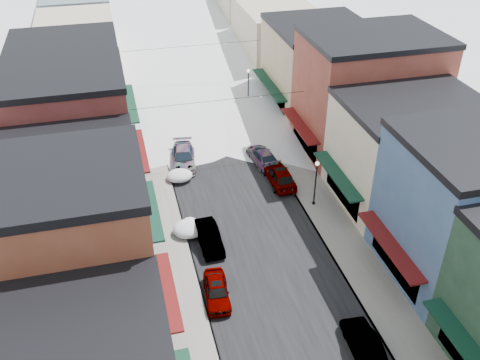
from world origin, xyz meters
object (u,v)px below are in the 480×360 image
car_silver_sedan (217,291)px  car_dark_hatch (209,237)px  streetlamp_near (316,178)px  car_green_sedan (364,344)px

car_silver_sedan → car_dark_hatch: size_ratio=0.92×
car_silver_sedan → streetlamp_near: size_ratio=0.98×
car_dark_hatch → car_green_sedan: bearing=-62.0°
streetlamp_near → car_silver_sedan: bearing=-140.2°
car_dark_hatch → car_green_sedan: 14.08m
car_dark_hatch → streetlamp_near: size_ratio=1.06×
streetlamp_near → car_green_sedan: bearing=-99.7°
car_silver_sedan → car_green_sedan: size_ratio=0.92×
car_silver_sedan → car_dark_hatch: car_dark_hatch is taller
car_silver_sedan → car_green_sedan: bearing=-35.5°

